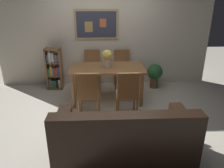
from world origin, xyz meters
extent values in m
plane|color=beige|center=(0.00, 0.00, 0.00)|extent=(12.00, 12.00, 0.00)
cube|color=beige|center=(0.00, 1.65, 1.30)|extent=(5.20, 0.10, 2.60)
cube|color=tan|center=(-0.18, 1.59, 1.50)|extent=(1.04, 0.02, 0.70)
cube|color=#33384C|center=(-0.18, 1.57, 1.50)|extent=(0.94, 0.01, 0.60)
cube|color=tan|center=(-0.36, 1.56, 1.45)|extent=(0.19, 0.00, 0.24)
cube|color=#D86633|center=(-0.03, 1.56, 1.53)|extent=(0.16, 0.00, 0.20)
cube|color=brown|center=(0.04, 0.59, 0.73)|extent=(1.52, 0.83, 0.04)
cylinder|color=brown|center=(-0.64, 0.26, 0.35)|extent=(0.07, 0.07, 0.71)
cylinder|color=brown|center=(0.72, 0.26, 0.35)|extent=(0.07, 0.07, 0.71)
cylinder|color=brown|center=(-0.64, 0.93, 0.35)|extent=(0.07, 0.07, 0.71)
cylinder|color=brown|center=(0.72, 0.93, 0.35)|extent=(0.07, 0.07, 0.71)
cube|color=brown|center=(-0.31, -0.10, 0.44)|extent=(0.40, 0.40, 0.03)
cube|color=#C6B299|center=(-0.31, -0.10, 0.47)|extent=(0.36, 0.36, 0.03)
cylinder|color=brown|center=(-0.48, -0.27, 0.21)|extent=(0.04, 0.04, 0.42)
cylinder|color=brown|center=(-0.14, -0.27, 0.21)|extent=(0.04, 0.04, 0.42)
cylinder|color=brown|center=(-0.48, 0.07, 0.21)|extent=(0.04, 0.04, 0.42)
cylinder|color=brown|center=(-0.14, 0.07, 0.21)|extent=(0.04, 0.04, 0.42)
cube|color=brown|center=(-0.31, -0.28, 0.68)|extent=(0.38, 0.04, 0.46)
cube|color=brown|center=(-0.31, -0.28, 0.88)|extent=(0.38, 0.05, 0.06)
cube|color=brown|center=(0.38, -0.11, 0.44)|extent=(0.40, 0.40, 0.03)
cube|color=#C6B299|center=(0.38, -0.11, 0.47)|extent=(0.36, 0.36, 0.03)
cylinder|color=brown|center=(0.21, -0.28, 0.21)|extent=(0.04, 0.04, 0.42)
cylinder|color=brown|center=(0.55, -0.28, 0.21)|extent=(0.04, 0.04, 0.42)
cylinder|color=brown|center=(0.21, 0.06, 0.21)|extent=(0.04, 0.04, 0.42)
cylinder|color=brown|center=(0.55, 0.06, 0.21)|extent=(0.04, 0.04, 0.42)
cube|color=brown|center=(0.38, -0.29, 0.68)|extent=(0.38, 0.04, 0.46)
cube|color=brown|center=(0.38, -0.29, 0.88)|extent=(0.38, 0.05, 0.06)
cube|color=brown|center=(-0.31, 1.31, 0.44)|extent=(0.40, 0.40, 0.03)
cube|color=#C6B299|center=(-0.31, 1.31, 0.47)|extent=(0.36, 0.36, 0.03)
cylinder|color=brown|center=(-0.14, 1.48, 0.21)|extent=(0.04, 0.04, 0.42)
cylinder|color=brown|center=(-0.48, 1.48, 0.21)|extent=(0.04, 0.04, 0.42)
cylinder|color=brown|center=(-0.14, 1.14, 0.21)|extent=(0.04, 0.04, 0.42)
cylinder|color=brown|center=(-0.48, 1.14, 0.21)|extent=(0.04, 0.04, 0.42)
cube|color=brown|center=(-0.31, 1.49, 0.68)|extent=(0.38, 0.04, 0.46)
cube|color=brown|center=(-0.31, 1.49, 0.88)|extent=(0.38, 0.05, 0.06)
cube|color=brown|center=(0.42, 1.31, 0.44)|extent=(0.40, 0.40, 0.03)
cube|color=#C6B299|center=(0.42, 1.31, 0.47)|extent=(0.36, 0.36, 0.03)
cylinder|color=brown|center=(0.59, 1.48, 0.21)|extent=(0.04, 0.04, 0.42)
cylinder|color=brown|center=(0.25, 1.48, 0.21)|extent=(0.04, 0.04, 0.42)
cylinder|color=brown|center=(0.59, 1.14, 0.21)|extent=(0.04, 0.04, 0.42)
cylinder|color=brown|center=(0.25, 1.14, 0.21)|extent=(0.04, 0.04, 0.42)
cube|color=brown|center=(0.42, 1.49, 0.68)|extent=(0.38, 0.04, 0.46)
cube|color=brown|center=(0.42, 1.49, 0.88)|extent=(0.38, 0.05, 0.06)
cube|color=black|center=(0.21, -1.24, 0.20)|extent=(1.80, 0.84, 0.40)
cube|color=black|center=(0.21, -1.56, 0.62)|extent=(1.80, 0.20, 0.44)
cube|color=black|center=(-0.60, -1.24, 0.51)|extent=(0.18, 0.80, 0.22)
cube|color=black|center=(1.02, -1.24, 0.51)|extent=(0.18, 0.80, 0.22)
cube|color=#8C6B4C|center=(-0.24, -1.42, 0.56)|extent=(0.32, 0.16, 0.33)
cube|color=#8C6B4C|center=(0.21, -1.42, 0.56)|extent=(0.32, 0.16, 0.33)
cube|color=brown|center=(-1.38, 1.33, 0.50)|extent=(0.03, 0.28, 1.00)
cube|color=brown|center=(-1.05, 1.33, 0.50)|extent=(0.03, 0.28, 1.00)
cube|color=brown|center=(-1.21, 1.33, 0.01)|extent=(0.36, 0.28, 0.03)
cube|color=brown|center=(-1.21, 1.33, 0.99)|extent=(0.36, 0.28, 0.03)
cube|color=brown|center=(-1.21, 1.33, 0.33)|extent=(0.30, 0.28, 0.02)
cube|color=brown|center=(-1.21, 1.33, 0.67)|extent=(0.30, 0.28, 0.02)
cube|color=#595960|center=(-1.33, 1.33, 0.15)|extent=(0.04, 0.22, 0.24)
cube|color=#337247|center=(-1.28, 1.33, 0.13)|extent=(0.06, 0.22, 0.20)
cube|color=#337247|center=(-1.22, 1.33, 0.12)|extent=(0.05, 0.22, 0.19)
cube|color=black|center=(-1.16, 1.33, 0.13)|extent=(0.05, 0.22, 0.21)
cube|color=beige|center=(-1.11, 1.33, 0.13)|extent=(0.05, 0.22, 0.21)
cube|color=#337247|center=(-1.33, 1.33, 0.43)|extent=(0.04, 0.22, 0.18)
cube|color=gold|center=(-1.27, 1.33, 0.46)|extent=(0.05, 0.22, 0.23)
cube|color=#595960|center=(-1.22, 1.33, 0.44)|extent=(0.04, 0.22, 0.18)
cube|color=#B2332D|center=(-1.16, 1.33, 0.44)|extent=(0.06, 0.22, 0.20)
cube|color=#2D4C8C|center=(-1.09, 1.33, 0.45)|extent=(0.06, 0.22, 0.21)
cube|color=#2D4C8C|center=(-1.33, 1.33, 0.77)|extent=(0.04, 0.22, 0.18)
cube|color=beige|center=(-1.28, 1.33, 0.80)|extent=(0.06, 0.22, 0.24)
cube|color=beige|center=(-1.21, 1.33, 0.79)|extent=(0.05, 0.22, 0.22)
cube|color=#595960|center=(-1.14, 1.33, 0.77)|extent=(0.06, 0.22, 0.18)
cube|color=#595960|center=(-1.08, 1.33, 0.77)|extent=(0.04, 0.22, 0.18)
cylinder|color=brown|center=(1.22, 1.25, 0.13)|extent=(0.20, 0.20, 0.26)
cylinder|color=#332319|center=(1.22, 1.25, 0.25)|extent=(0.18, 0.18, 0.02)
sphere|color=#235B2D|center=(1.22, 1.25, 0.41)|extent=(0.38, 0.38, 0.38)
cylinder|color=#235B2D|center=(1.26, 1.14, 0.17)|extent=(0.03, 0.03, 0.26)
cylinder|color=#235B2D|center=(1.32, 1.32, 0.15)|extent=(0.03, 0.03, 0.30)
cylinder|color=beige|center=(0.04, 0.59, 0.84)|extent=(0.14, 0.14, 0.18)
sphere|color=#EACC4C|center=(0.04, 0.59, 1.00)|extent=(0.21, 0.21, 0.21)
sphere|color=#EACC4C|center=(0.00, 0.66, 1.01)|extent=(0.07, 0.07, 0.07)
sphere|color=silver|center=(0.09, 0.52, 1.02)|extent=(0.06, 0.06, 0.06)
sphere|color=pink|center=(0.12, 0.62, 1.01)|extent=(0.08, 0.08, 0.08)
camera|label=1|loc=(-0.06, -3.67, 2.05)|focal=34.48mm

